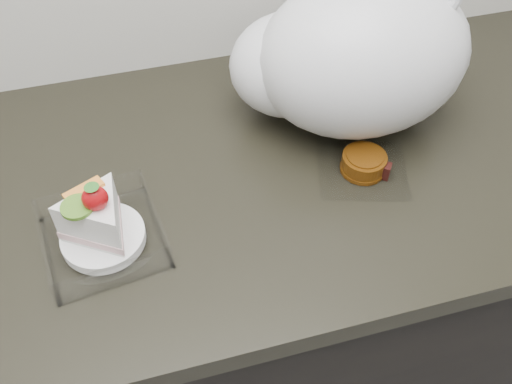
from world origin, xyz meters
name	(u,v)px	position (x,y,z in m)	size (l,w,h in m)	color
counter	(192,320)	(0.00, 1.69, 0.45)	(2.04, 0.64, 0.90)	black
cake_tray	(100,228)	(-0.11, 1.59, 0.93)	(0.19, 0.19, 0.13)	white
mooncake_wrap	(364,164)	(0.31, 1.63, 0.91)	(0.18, 0.17, 0.03)	white
plastic_bag	(348,56)	(0.32, 1.76, 1.03)	(0.43, 0.34, 0.32)	white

